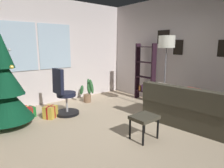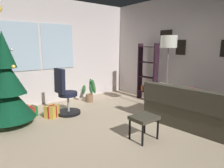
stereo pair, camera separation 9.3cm
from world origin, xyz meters
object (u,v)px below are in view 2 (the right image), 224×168
at_px(gift_box_red, 26,112).
at_px(footstool, 144,120).
at_px(holiday_tree, 7,88).
at_px(office_chair, 66,97).
at_px(floor_lamp, 168,47).
at_px(gift_box_green, 32,111).
at_px(couch, 199,111).
at_px(bookshelf, 148,75).
at_px(potted_plant, 90,92).
at_px(gift_box_gold, 52,111).

bearing_deg(gift_box_red, footstool, -60.79).
distance_m(holiday_tree, office_chair, 1.23).
relative_size(footstool, floor_lamp, 0.24).
distance_m(footstool, office_chair, 2.05).
relative_size(gift_box_red, gift_box_green, 1.00).
height_order(couch, bookshelf, bookshelf).
distance_m(couch, office_chair, 2.92).
distance_m(couch, floor_lamp, 1.59).
bearing_deg(footstool, holiday_tree, 129.40).
bearing_deg(couch, potted_plant, 107.39).
bearing_deg(gift_box_gold, potted_plant, 21.11).
distance_m(couch, footstool, 1.39).
xyz_separation_m(footstool, holiday_tree, (-1.69, 2.06, 0.42)).
relative_size(footstool, gift_box_green, 1.63).
bearing_deg(footstool, bookshelf, 40.41).
bearing_deg(holiday_tree, potted_plant, 12.22).
height_order(holiday_tree, office_chair, holiday_tree).
distance_m(gift_box_green, bookshelf, 3.24).
relative_size(holiday_tree, floor_lamp, 1.27).
xyz_separation_m(footstool, gift_box_red, (-1.31, 2.34, -0.23)).
bearing_deg(gift_box_red, gift_box_gold, -36.06).
relative_size(gift_box_green, floor_lamp, 0.15).
xyz_separation_m(holiday_tree, gift_box_gold, (0.84, -0.05, -0.64)).
height_order(couch, gift_box_gold, couch).
relative_size(couch, potted_plant, 2.68).
bearing_deg(office_chair, gift_box_red, 155.50).
height_order(gift_box_red, bookshelf, bookshelf).
bearing_deg(footstool, gift_box_red, 119.21).
bearing_deg(floor_lamp, bookshelf, 67.42).
relative_size(footstool, gift_box_gold, 1.26).
bearing_deg(floor_lamp, holiday_tree, 156.70).
xyz_separation_m(footstool, gift_box_green, (-1.18, 2.38, -0.24)).
height_order(holiday_tree, bookshelf, holiday_tree).
height_order(footstool, floor_lamp, floor_lamp).
bearing_deg(gift_box_green, bookshelf, -13.92).
bearing_deg(gift_box_green, potted_plant, 4.87).
xyz_separation_m(holiday_tree, gift_box_green, (0.51, 0.33, -0.66)).
height_order(couch, footstool, couch).
distance_m(gift_box_red, potted_plant, 1.82).
bearing_deg(potted_plant, office_chair, -151.44).
bearing_deg(gift_box_gold, couch, -45.68).
relative_size(bookshelf, potted_plant, 2.44).
distance_m(couch, gift_box_green, 3.67).
bearing_deg(potted_plant, couch, -72.61).
relative_size(office_chair, potted_plant, 1.62).
height_order(gift_box_green, potted_plant, potted_plant).
xyz_separation_m(gift_box_green, floor_lamp, (2.69, -1.71, 1.46)).
bearing_deg(bookshelf, couch, -106.11).
bearing_deg(holiday_tree, floor_lamp, -23.30).
height_order(office_chair, bookshelf, bookshelf).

